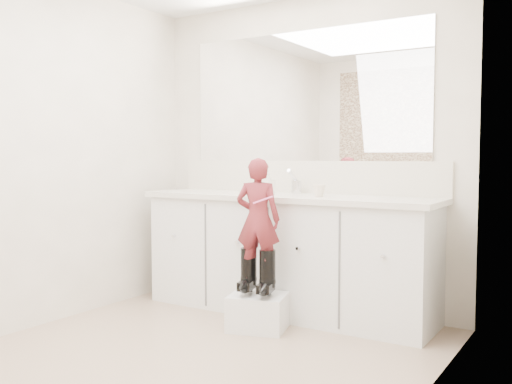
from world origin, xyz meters
The scene contains 16 objects.
floor centered at (0.00, 0.00, 0.00)m, with size 3.00×3.00×0.00m, color #957961.
wall_back centered at (0.00, 1.50, 1.20)m, with size 2.60×2.60×0.00m, color beige.
wall_left centered at (-1.30, 0.00, 1.20)m, with size 3.00×3.00×0.00m, color beige.
wall_right centered at (1.30, 0.00, 1.20)m, with size 3.00×3.00×0.00m, color beige.
vanity_cabinet centered at (0.00, 1.23, 0.42)m, with size 2.20×0.55×0.85m, color silver.
countertop centered at (0.00, 1.21, 0.87)m, with size 2.28×0.58×0.04m, color beige.
backsplash centered at (0.00, 1.49, 1.02)m, with size 2.28×0.03×0.25m, color beige.
mirror centered at (0.00, 1.49, 1.64)m, with size 2.00×0.02×1.00m, color white.
faucet centered at (0.00, 1.38, 0.94)m, with size 0.08×0.08×0.10m, color silver.
cup centered at (0.30, 1.16, 0.93)m, with size 0.09×0.09×0.09m, color beige.
soap_bottle centered at (-0.12, 1.16, 0.97)m, with size 0.07×0.08×0.16m, color silver.
step_stool centered at (0.04, 0.75, 0.12)m, with size 0.37×0.31×0.24m, color silver.
boot_left centered at (-0.03, 0.75, 0.40)m, with size 0.11×0.21×0.31m, color black, non-canonical shape.
boot_right centered at (0.12, 0.75, 0.40)m, with size 0.11×0.21×0.31m, color black, non-canonical shape.
toddler centered at (0.04, 0.75, 0.75)m, with size 0.30×0.20×0.83m, color #AB343E.
toothbrush centered at (0.11, 0.70, 0.89)m, with size 0.01×0.01×0.14m, color pink.
Camera 1 is at (2.05, -2.48, 1.18)m, focal length 40.00 mm.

